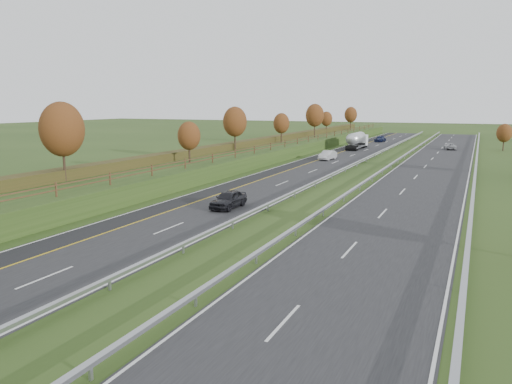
% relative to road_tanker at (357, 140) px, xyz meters
% --- Properties ---
extents(ground, '(400.00, 400.00, 0.00)m').
position_rel_road_tanker_xyz_m(ground, '(9.11, -41.92, -1.86)').
color(ground, '#2A4217').
rests_on(ground, ground).
extents(near_carriageway, '(10.50, 200.00, 0.04)m').
position_rel_road_tanker_xyz_m(near_carriageway, '(1.11, -36.92, -1.84)').
color(near_carriageway, black).
rests_on(near_carriageway, ground).
extents(far_carriageway, '(10.50, 200.00, 0.04)m').
position_rel_road_tanker_xyz_m(far_carriageway, '(17.61, -36.92, -1.84)').
color(far_carriageway, black).
rests_on(far_carriageway, ground).
extents(hard_shoulder, '(3.00, 200.00, 0.04)m').
position_rel_road_tanker_xyz_m(hard_shoulder, '(-2.64, -36.92, -1.84)').
color(hard_shoulder, black).
rests_on(hard_shoulder, ground).
extents(lane_markings, '(26.75, 200.00, 0.01)m').
position_rel_road_tanker_xyz_m(lane_markings, '(7.51, -37.04, -1.81)').
color(lane_markings, silver).
rests_on(lane_markings, near_carriageway).
extents(embankment_left, '(12.00, 200.00, 2.00)m').
position_rel_road_tanker_xyz_m(embankment_left, '(-11.89, -36.92, -0.86)').
color(embankment_left, '#2A4217').
rests_on(embankment_left, ground).
extents(hedge_left, '(2.20, 180.00, 1.10)m').
position_rel_road_tanker_xyz_m(hedge_left, '(-13.89, -36.92, 0.69)').
color(hedge_left, '#353716').
rests_on(hedge_left, embankment_left).
extents(fence_left, '(0.12, 189.06, 1.20)m').
position_rel_road_tanker_xyz_m(fence_left, '(-7.39, -37.33, 0.87)').
color(fence_left, '#422B19').
rests_on(fence_left, embankment_left).
extents(median_barrier_near, '(0.32, 200.00, 0.71)m').
position_rel_road_tanker_xyz_m(median_barrier_near, '(6.81, -36.92, -1.25)').
color(median_barrier_near, '#979AA0').
rests_on(median_barrier_near, ground).
extents(median_barrier_far, '(0.32, 200.00, 0.71)m').
position_rel_road_tanker_xyz_m(median_barrier_far, '(11.91, -36.92, -1.25)').
color(median_barrier_far, '#979AA0').
rests_on(median_barrier_far, ground).
extents(outer_barrier_far, '(0.32, 200.00, 0.71)m').
position_rel_road_tanker_xyz_m(outer_barrier_far, '(23.41, -36.92, -1.25)').
color(outer_barrier_far, '#979AA0').
rests_on(outer_barrier_far, ground).
extents(trees_left, '(6.64, 164.30, 7.66)m').
position_rel_road_tanker_xyz_m(trees_left, '(-11.53, -40.29, 4.51)').
color(trees_left, '#2D2116').
rests_on(trees_left, embankment_left).
extents(road_tanker, '(2.40, 11.22, 3.46)m').
position_rel_road_tanker_xyz_m(road_tanker, '(0.00, 0.00, 0.00)').
color(road_tanker, silver).
rests_on(road_tanker, near_carriageway).
extents(car_dark_near, '(1.93, 4.75, 1.61)m').
position_rel_road_tanker_xyz_m(car_dark_near, '(3.06, -65.32, -1.02)').
color(car_dark_near, black).
rests_on(car_dark_near, near_carriageway).
extents(car_silver_mid, '(2.14, 4.88, 1.56)m').
position_rel_road_tanker_xyz_m(car_silver_mid, '(0.22, -22.98, -1.04)').
color(car_silver_mid, silver).
rests_on(car_silver_mid, near_carriageway).
extents(car_small_far, '(2.40, 5.06, 1.43)m').
position_rel_road_tanker_xyz_m(car_small_far, '(0.91, 21.84, -1.11)').
color(car_small_far, '#141C3F').
rests_on(car_small_far, near_carriageway).
extents(car_oncoming, '(2.72, 4.87, 1.29)m').
position_rel_road_tanker_xyz_m(car_oncoming, '(18.14, 6.09, -1.18)').
color(car_oncoming, '#B2B2B7').
rests_on(car_oncoming, far_carriageway).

